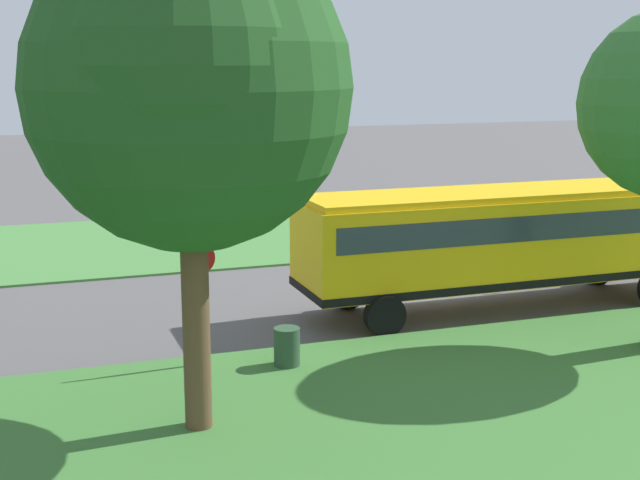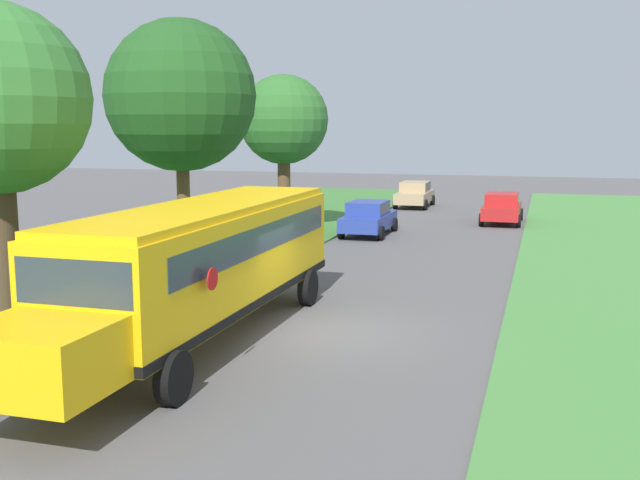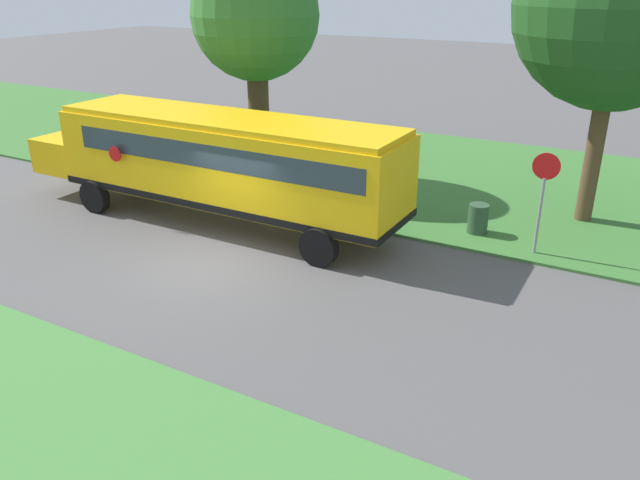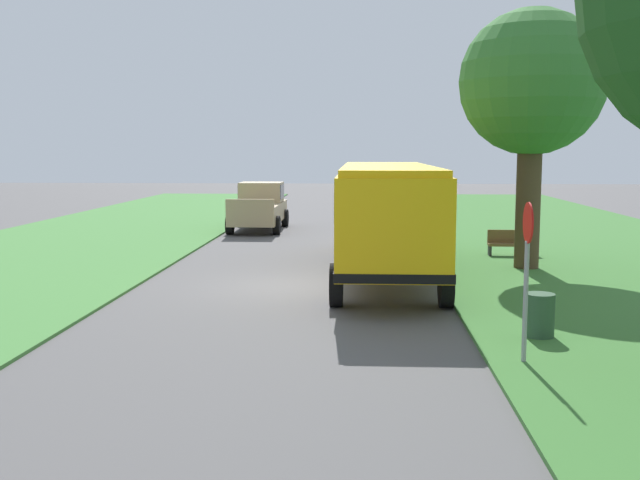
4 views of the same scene
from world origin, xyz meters
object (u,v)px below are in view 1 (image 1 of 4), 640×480
Objects in this scene: school_bus at (505,236)px; stop_sign at (200,289)px; oak_tree_roadside_mid at (188,82)px; trash_bin at (287,348)px.

school_bus reaches higher than stop_sign.
oak_tree_roadside_mid is (-5.47, 9.36, 4.19)m from school_bus.
school_bus is 1.42× the size of oak_tree_roadside_mid.
school_bus is 13.80× the size of trash_bin.
school_bus is 4.53× the size of stop_sign.
trash_bin is at bearing 111.33° from school_bus.
stop_sign is at bearing 103.35° from school_bus.
trash_bin is (2.79, -2.50, -5.67)m from oak_tree_roadside_mid.
trash_bin is (-0.64, -1.70, -1.29)m from stop_sign.
oak_tree_roadside_mid is at bearing 120.30° from school_bus.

